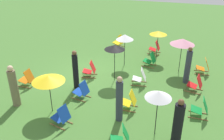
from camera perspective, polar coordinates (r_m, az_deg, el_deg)
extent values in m
plane|color=#477A33|center=(13.08, -5.06, -1.31)|extent=(40.00, 40.00, 0.00)
cube|color=olive|center=(10.89, 19.06, -9.11)|extent=(0.08, 0.76, 0.04)
cube|color=olive|center=(10.53, 19.00, -10.45)|extent=(0.08, 0.76, 0.04)
cube|color=#148C38|center=(10.56, 18.69, -8.59)|extent=(0.50, 0.46, 0.13)
cube|color=#148C38|center=(10.43, 20.56, -7.55)|extent=(0.49, 0.27, 0.57)
cylinder|color=olive|center=(10.59, 17.55, -8.75)|extent=(0.44, 0.05, 0.03)
cube|color=olive|center=(10.06, -10.64, -11.23)|extent=(0.24, 0.74, 0.04)
cube|color=olive|center=(9.81, -12.35, -12.52)|extent=(0.24, 0.74, 0.04)
cube|color=#1947B7|center=(9.84, -12.06, -10.51)|extent=(0.58, 0.55, 0.13)
cube|color=#1947B7|center=(9.50, -10.86, -9.79)|extent=(0.53, 0.37, 0.57)
cylinder|color=olive|center=(10.00, -12.88, -10.44)|extent=(0.43, 0.15, 0.03)
cube|color=olive|center=(16.98, 1.76, 5.62)|extent=(0.22, 0.75, 0.04)
cube|color=olive|center=(16.62, 1.03, 5.15)|extent=(0.22, 0.75, 0.04)
cube|color=yellow|center=(16.75, 1.10, 6.25)|extent=(0.57, 0.54, 0.13)
cube|color=yellow|center=(16.52, 2.03, 6.98)|extent=(0.53, 0.36, 0.57)
cylinder|color=olive|center=(16.87, 0.51, 6.15)|extent=(0.43, 0.14, 0.03)
cube|color=olive|center=(12.54, 6.20, -2.59)|extent=(0.12, 0.76, 0.04)
cube|color=olive|center=(12.16, 6.06, -3.60)|extent=(0.12, 0.76, 0.04)
cube|color=white|center=(12.23, 5.72, -2.03)|extent=(0.52, 0.48, 0.13)
cube|color=white|center=(12.09, 7.20, -0.97)|extent=(0.50, 0.30, 0.57)
cylinder|color=olive|center=(12.28, 4.78, -2.24)|extent=(0.44, 0.08, 0.03)
cube|color=olive|center=(14.34, 19.70, -0.18)|extent=(0.06, 0.76, 0.04)
cube|color=olive|center=(13.94, 19.81, -0.97)|extent=(0.06, 0.76, 0.04)
cube|color=orange|center=(14.02, 19.50, 0.39)|extent=(0.49, 0.45, 0.13)
cube|color=orange|center=(13.94, 20.89, 1.29)|extent=(0.49, 0.26, 0.57)
cylinder|color=olive|center=(14.03, 18.66, 0.23)|extent=(0.44, 0.04, 0.03)
cube|color=olive|center=(11.45, -6.41, -5.70)|extent=(0.20, 0.75, 0.04)
cube|color=olive|center=(11.16, -7.68, -6.75)|extent=(0.20, 0.75, 0.04)
cube|color=#1947B7|center=(11.22, -7.53, -5.00)|extent=(0.56, 0.53, 0.13)
cube|color=#1947B7|center=(10.92, -6.33, -4.16)|extent=(0.52, 0.34, 0.57)
cylinder|color=olive|center=(11.36, -8.34, -5.04)|extent=(0.44, 0.12, 0.03)
cube|color=olive|center=(13.00, -18.24, -2.79)|extent=(0.06, 0.76, 0.04)
cube|color=olive|center=(12.70, -19.34, -3.71)|extent=(0.06, 0.76, 0.04)
cube|color=orange|center=(12.78, -19.31, -2.19)|extent=(0.49, 0.45, 0.13)
cube|color=orange|center=(12.49, -18.39, -1.28)|extent=(0.49, 0.26, 0.57)
cylinder|color=olive|center=(12.93, -19.98, -2.32)|extent=(0.44, 0.04, 0.03)
cube|color=#148C38|center=(8.67, 1.10, -15.78)|extent=(0.58, 0.55, 0.13)
cube|color=#148C38|center=(8.49, 3.20, -14.36)|extent=(0.53, 0.37, 0.57)
cube|color=olive|center=(12.52, 18.31, -3.98)|extent=(0.20, 0.75, 0.04)
cube|color=olive|center=(12.14, 17.88, -4.93)|extent=(0.20, 0.75, 0.04)
cube|color=red|center=(12.22, 17.81, -3.33)|extent=(0.56, 0.53, 0.13)
cube|color=red|center=(12.05, 19.37, -2.49)|extent=(0.52, 0.35, 0.57)
cylinder|color=olive|center=(12.28, 16.86, -3.40)|extent=(0.44, 0.12, 0.03)
cube|color=olive|center=(13.24, -5.03, -0.88)|extent=(0.17, 0.75, 0.04)
cube|color=olive|center=(12.86, -5.36, -1.78)|extent=(0.17, 0.75, 0.04)
cube|color=red|center=(12.95, -5.67, -0.32)|extent=(0.55, 0.51, 0.13)
cube|color=red|center=(12.77, -4.41, 0.75)|extent=(0.52, 0.33, 0.57)
cylinder|color=olive|center=(13.02, -6.53, -0.55)|extent=(0.44, 0.11, 0.03)
cube|color=olive|center=(14.44, 8.72, 1.37)|extent=(0.19, 0.75, 0.04)
cube|color=olive|center=(14.07, 8.11, 0.69)|extent=(0.19, 0.75, 0.04)
cube|color=#148C38|center=(14.18, 8.11, 2.04)|extent=(0.56, 0.52, 0.13)
cube|color=#148C38|center=(13.98, 9.33, 2.83)|extent=(0.52, 0.34, 0.57)
cylinder|color=olive|center=(14.27, 7.34, 1.94)|extent=(0.44, 0.12, 0.03)
cube|color=olive|center=(16.17, 9.70, 4.12)|extent=(0.10, 0.76, 0.04)
cube|color=olive|center=(15.77, 9.36, 3.55)|extent=(0.10, 0.76, 0.04)
cube|color=red|center=(15.89, 9.24, 4.73)|extent=(0.52, 0.47, 0.13)
cube|color=red|center=(15.74, 10.39, 5.51)|extent=(0.50, 0.29, 0.57)
cylinder|color=olive|center=(15.95, 8.52, 4.60)|extent=(0.44, 0.07, 0.03)
cube|color=olive|center=(10.75, 3.89, -7.96)|extent=(0.05, 0.76, 0.04)
cube|color=olive|center=(10.40, 3.33, -9.29)|extent=(0.05, 0.76, 0.04)
cube|color=yellow|center=(10.45, 3.12, -7.40)|extent=(0.49, 0.44, 0.13)
cube|color=yellow|center=(10.25, 4.80, -6.36)|extent=(0.48, 0.25, 0.57)
cylinder|color=olive|center=(10.53, 2.04, -7.54)|extent=(0.44, 0.03, 0.03)
cylinder|color=black|center=(10.26, -13.89, -5.40)|extent=(0.03, 0.03, 1.61)
cone|color=yellow|center=(9.91, -14.33, -1.91)|extent=(1.28, 1.28, 0.23)
cylinder|color=black|center=(14.81, 10.28, 5.48)|extent=(0.03, 0.03, 1.73)
cone|color=yellow|center=(14.55, 10.53, 8.35)|extent=(1.00, 1.00, 0.21)
cylinder|color=black|center=(13.56, 15.38, 3.12)|extent=(0.03, 0.03, 1.83)
cone|color=pink|center=(13.28, 15.79, 6.27)|extent=(1.25, 1.25, 0.30)
cylinder|color=black|center=(8.89, 10.13, -9.83)|extent=(0.03, 0.03, 1.78)
cone|color=white|center=(8.45, 10.55, -5.52)|extent=(0.91, 0.91, 0.25)
cylinder|color=black|center=(13.80, 2.89, 4.44)|extent=(0.03, 0.03, 1.80)
cone|color=white|center=(13.52, 2.96, 7.52)|extent=(0.94, 0.94, 0.29)
cylinder|color=black|center=(12.22, 0.59, 1.55)|extent=(0.03, 0.03, 1.86)
cone|color=black|center=(11.88, 0.61, 5.23)|extent=(0.99, 0.99, 0.22)
cylinder|color=#72664C|center=(11.12, -21.44, -3.89)|extent=(0.47, 0.47, 1.62)
sphere|color=beige|center=(10.71, -22.25, 0.35)|extent=(0.24, 0.24, 0.24)
cylinder|color=black|center=(11.69, -8.30, -0.42)|extent=(0.30, 0.30, 1.70)
sphere|color=brown|center=(11.29, -8.62, 3.87)|extent=(0.22, 0.22, 0.22)
cylinder|color=#333847|center=(12.58, 16.90, 0.63)|extent=(0.38, 0.38, 1.68)
sphere|color=brown|center=(12.22, 17.47, 4.55)|extent=(0.20, 0.20, 0.20)
cylinder|color=black|center=(8.70, 14.77, -12.04)|extent=(0.47, 0.47, 1.61)
sphere|color=brown|center=(8.18, 15.49, -7.09)|extent=(0.21, 0.21, 0.21)
cylinder|color=#333847|center=(9.47, 1.68, -7.17)|extent=(0.35, 0.35, 1.70)
sphere|color=tan|center=(8.98, 1.76, -2.15)|extent=(0.22, 0.22, 0.22)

